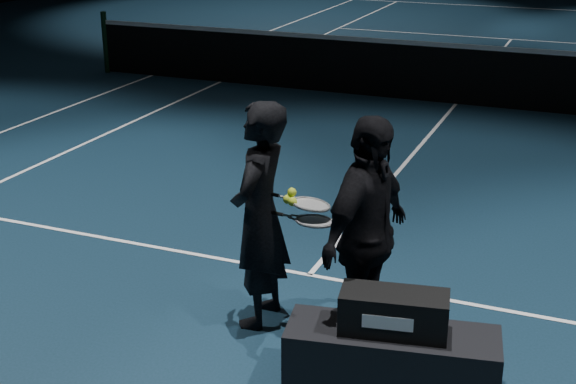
{
  "coord_description": "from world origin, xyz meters",
  "views": [
    {
      "loc": [
        2.18,
        -12.23,
        3.1
      ],
      "look_at": [
        0.16,
        -7.28,
        1.1
      ],
      "focal_mm": 50.0,
      "sensor_mm": 36.0,
      "label": 1
    }
  ],
  "objects_px": {
    "player_b": "(366,237)",
    "racket_bag": "(394,312)",
    "player_a": "(260,215)",
    "tennis_balls": "(291,198)",
    "player_bench": "(391,359)",
    "racket_lower": "(315,221)",
    "racket_upper": "(311,204)"
  },
  "relations": [
    {
      "from": "player_a",
      "to": "racket_upper",
      "type": "height_order",
      "value": "player_a"
    },
    {
      "from": "player_bench",
      "to": "player_b",
      "type": "distance_m",
      "value": 0.84
    },
    {
      "from": "racket_lower",
      "to": "tennis_balls",
      "type": "distance_m",
      "value": 0.24
    },
    {
      "from": "player_bench",
      "to": "player_a",
      "type": "distance_m",
      "value": 1.43
    },
    {
      "from": "racket_lower",
      "to": "racket_upper",
      "type": "relative_size",
      "value": 1.0
    },
    {
      "from": "racket_lower",
      "to": "player_b",
      "type": "bearing_deg",
      "value": 0.0
    },
    {
      "from": "racket_bag",
      "to": "racket_lower",
      "type": "height_order",
      "value": "racket_lower"
    },
    {
      "from": "player_b",
      "to": "racket_bag",
      "type": "bearing_deg",
      "value": -128.78
    },
    {
      "from": "player_b",
      "to": "tennis_balls",
      "type": "height_order",
      "value": "player_b"
    },
    {
      "from": "racket_bag",
      "to": "tennis_balls",
      "type": "relative_size",
      "value": 5.8
    },
    {
      "from": "racket_bag",
      "to": "player_b",
      "type": "xyz_separation_m",
      "value": [
        -0.32,
        0.41,
        0.31
      ]
    },
    {
      "from": "player_a",
      "to": "player_bench",
      "type": "bearing_deg",
      "value": 65.07
    },
    {
      "from": "racket_upper",
      "to": "tennis_balls",
      "type": "distance_m",
      "value": 0.15
    },
    {
      "from": "racket_upper",
      "to": "player_b",
      "type": "bearing_deg",
      "value": -9.08
    },
    {
      "from": "racket_bag",
      "to": "racket_lower",
      "type": "xyz_separation_m",
      "value": [
        -0.72,
        0.45,
        0.35
      ]
    },
    {
      "from": "racket_bag",
      "to": "player_a",
      "type": "bearing_deg",
      "value": 146.76
    },
    {
      "from": "player_b",
      "to": "tennis_balls",
      "type": "xyz_separation_m",
      "value": [
        -0.59,
        0.06,
        0.18
      ]
    },
    {
      "from": "player_bench",
      "to": "racket_lower",
      "type": "relative_size",
      "value": 2.05
    },
    {
      "from": "player_a",
      "to": "tennis_balls",
      "type": "xyz_separation_m",
      "value": [
        0.25,
        -0.02,
        0.18
      ]
    },
    {
      "from": "racket_lower",
      "to": "racket_upper",
      "type": "distance_m",
      "value": 0.12
    },
    {
      "from": "racket_upper",
      "to": "tennis_balls",
      "type": "height_order",
      "value": "tennis_balls"
    },
    {
      "from": "racket_bag",
      "to": "tennis_balls",
      "type": "xyz_separation_m",
      "value": [
        -0.91,
        0.48,
        0.49
      ]
    },
    {
      "from": "tennis_balls",
      "to": "racket_lower",
      "type": "bearing_deg",
      "value": -6.99
    },
    {
      "from": "racket_bag",
      "to": "tennis_balls",
      "type": "bearing_deg",
      "value": 142.23
    },
    {
      "from": "player_a",
      "to": "tennis_balls",
      "type": "distance_m",
      "value": 0.31
    },
    {
      "from": "racket_lower",
      "to": "tennis_balls",
      "type": "xyz_separation_m",
      "value": [
        -0.19,
        0.02,
        0.14
      ]
    },
    {
      "from": "player_b",
      "to": "racket_upper",
      "type": "distance_m",
      "value": 0.47
    },
    {
      "from": "player_a",
      "to": "racket_upper",
      "type": "relative_size",
      "value": 2.55
    },
    {
      "from": "player_bench",
      "to": "racket_bag",
      "type": "bearing_deg",
      "value": 0.0
    },
    {
      "from": "player_b",
      "to": "racket_lower",
      "type": "distance_m",
      "value": 0.4
    },
    {
      "from": "player_bench",
      "to": "racket_lower",
      "type": "height_order",
      "value": "racket_lower"
    },
    {
      "from": "player_bench",
      "to": "racket_bag",
      "type": "relative_size",
      "value": 2.0
    }
  ]
}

